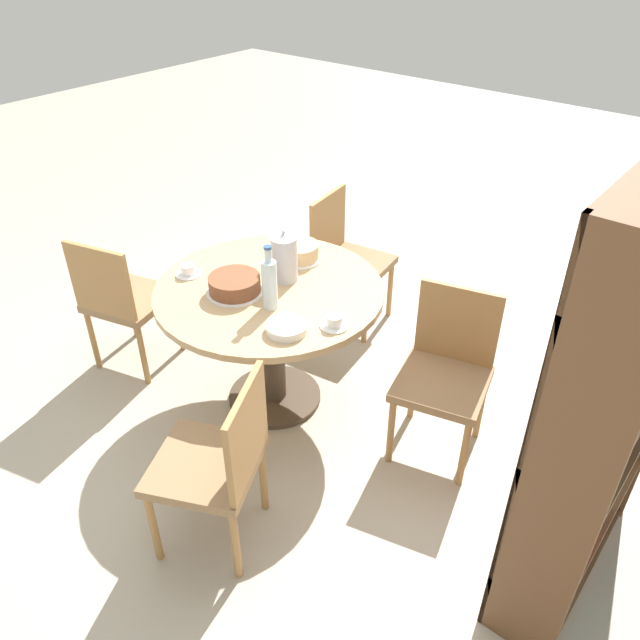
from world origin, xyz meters
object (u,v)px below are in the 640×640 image
object	(u,v)px
chair_a	(346,257)
water_bottle	(269,283)
coffee_pot	(284,257)
chair_b	(123,299)
chair_c	(218,461)
cake_main	(235,285)
bookshelf	(601,416)
cake_second	(299,252)
cup_b	(188,271)
cup_a	(334,322)
chair_d	(446,370)

from	to	relation	value
chair_a	water_bottle	distance (m)	1.15
coffee_pot	chair_b	bearing A→B (deg)	-65.05
chair_c	cake_main	xyz separation A→B (m)	(-0.66, -0.55, 0.31)
chair_c	bookshelf	size ratio (longest dim) A/B	0.49
chair_b	coffee_pot	distance (m)	1.05
cake_second	cup_b	xyz separation A→B (m)	(0.49, -0.34, -0.02)
bookshelf	cup_a	xyz separation A→B (m)	(0.05, -1.16, -0.08)
cake_main	cup_a	world-z (taller)	cake_main
coffee_pot	water_bottle	xyz separation A→B (m)	(0.24, 0.12, 0.01)
chair_b	chair_c	size ratio (longest dim) A/B	1.00
chair_d	cake_main	world-z (taller)	chair_d
cake_main	chair_b	bearing A→B (deg)	-78.68
cake_second	water_bottle	bearing A→B (deg)	24.48
chair_b	cup_a	world-z (taller)	chair_b
cup_a	cup_b	bearing A→B (deg)	-82.99
chair_d	cup_a	size ratio (longest dim) A/B	6.38
cup_b	cake_main	bearing A→B (deg)	95.11
chair_c	chair_d	bearing A→B (deg)	133.30
water_bottle	cup_a	bearing A→B (deg)	100.62
cup_b	cup_a	bearing A→B (deg)	97.01
chair_c	cup_b	world-z (taller)	chair_c
cup_a	chair_c	bearing A→B (deg)	-0.94
chair_a	bookshelf	bearing A→B (deg)	-125.00
cake_main	cake_second	size ratio (longest dim) A/B	1.17
chair_c	cake_second	xyz separation A→B (m)	(-1.12, -0.53, 0.31)
chair_a	cup_a	size ratio (longest dim) A/B	6.38
water_bottle	cake_main	bearing A→B (deg)	-85.82
chair_b	chair_c	xyz separation A→B (m)	(0.51, 1.33, 0.00)
coffee_pot	water_bottle	distance (m)	0.27
chair_d	coffee_pot	distance (m)	0.97
chair_d	bookshelf	world-z (taller)	bookshelf
chair_a	cake_second	distance (m)	0.68
chair_b	cup_a	xyz separation A→B (m)	(-0.24, 1.34, 0.29)
chair_c	water_bottle	bearing A→B (deg)	179.93
chair_a	bookshelf	xyz separation A→B (m)	(0.92, 1.82, 0.37)
cup_a	chair_b	bearing A→B (deg)	-80.03
chair_d	cake_second	size ratio (longest dim) A/B	3.51
chair_b	bookshelf	distance (m)	2.55
chair_c	water_bottle	distance (m)	0.86
chair_d	chair_b	bearing A→B (deg)	-176.08
chair_c	coffee_pot	bearing A→B (deg)	-179.74
cake_main	cup_a	bearing A→B (deg)	98.07
bookshelf	water_bottle	size ratio (longest dim) A/B	5.35
cup_a	cup_b	world-z (taller)	same
cup_a	cake_main	bearing A→B (deg)	-81.93
chair_d	cup_a	distance (m)	0.62
cake_main	cake_second	xyz separation A→B (m)	(-0.46, 0.02, 0.00)
bookshelf	chair_d	bearing A→B (deg)	67.81
water_bottle	cup_b	bearing A→B (deg)	-85.27
cup_b	chair_a	bearing A→B (deg)	168.35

